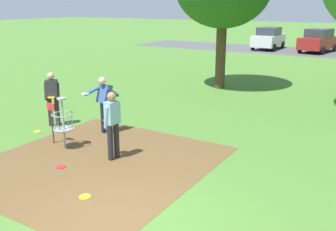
{
  "coord_description": "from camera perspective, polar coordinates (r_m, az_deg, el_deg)",
  "views": [
    {
      "loc": [
        3.79,
        -4.49,
        3.73
      ],
      "look_at": [
        -1.1,
        3.43,
        1.0
      ],
      "focal_mm": 40.82,
      "sensor_mm": 36.0,
      "label": 1
    }
  ],
  "objects": [
    {
      "name": "dirt_tee_pad",
      "position": [
        9.54,
        -10.48,
        -6.94
      ],
      "size": [
        5.14,
        5.49,
        0.01
      ],
      "primitive_type": "cube",
      "color": "brown",
      "rests_on": "ground"
    },
    {
      "name": "player_throwing",
      "position": [
        12.44,
        -16.88,
        2.79
      ],
      "size": [
        0.47,
        0.45,
        1.71
      ],
      "color": "#232328",
      "rests_on": "ground"
    },
    {
      "name": "parked_car_leftmost",
      "position": [
        34.11,
        14.79,
        11.1
      ],
      "size": [
        2.02,
        4.22,
        1.84
      ],
      "color": "silver",
      "rests_on": "ground"
    },
    {
      "name": "frisbee_mid_grass",
      "position": [
        8.0,
        -12.27,
        -11.78
      ],
      "size": [
        0.24,
        0.24,
        0.02
      ],
      "primitive_type": "cylinder",
      "color": "gold",
      "rests_on": "ground"
    },
    {
      "name": "frisbee_by_tee",
      "position": [
        9.48,
        -15.69,
        -7.41
      ],
      "size": [
        0.23,
        0.23,
        0.02
      ],
      "primitive_type": "cylinder",
      "color": "red",
      "rests_on": "ground"
    },
    {
      "name": "player_waiting_left",
      "position": [
        11.37,
        -9.5,
        2.15
      ],
      "size": [
        0.58,
        1.07,
        1.71
      ],
      "color": "#384260",
      "rests_on": "ground"
    },
    {
      "name": "ground_plane",
      "position": [
        6.97,
        -7.46,
        -16.21
      ],
      "size": [
        160.0,
        160.0,
        0.0
      ],
      "primitive_type": "plane",
      "color": "#47752D"
    },
    {
      "name": "parked_car_center_left",
      "position": [
        33.17,
        21.54,
        10.38
      ],
      "size": [
        2.51,
        4.45,
        1.84
      ],
      "color": "maroon",
      "rests_on": "ground"
    },
    {
      "name": "frisbee_near_basket",
      "position": [
        12.23,
        -18.92,
        -2.28
      ],
      "size": [
        0.23,
        0.23,
        0.02
      ],
      "primitive_type": "cylinder",
      "color": "gold",
      "rests_on": "ground"
    },
    {
      "name": "player_foreground_watching",
      "position": [
        9.41,
        -8.28,
        -0.91
      ],
      "size": [
        0.41,
        0.48,
        1.71
      ],
      "color": "#232328",
      "rests_on": "ground"
    },
    {
      "name": "disc_golf_basket",
      "position": [
        10.49,
        -15.56,
        -0.76
      ],
      "size": [
        0.98,
        0.58,
        1.39
      ],
      "color": "#9E9EA3",
      "rests_on": "ground"
    }
  ]
}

